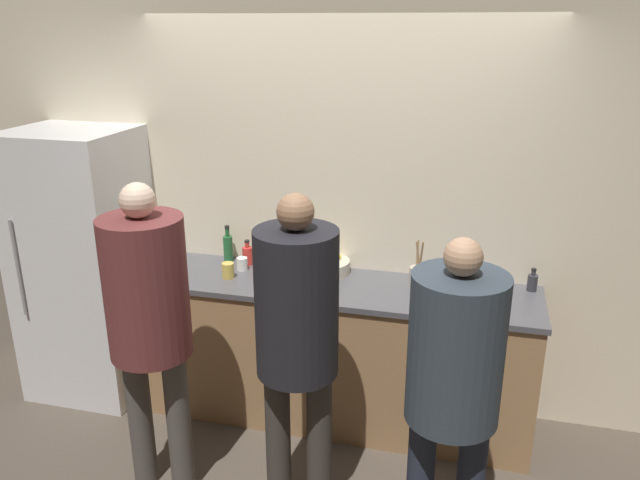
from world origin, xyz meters
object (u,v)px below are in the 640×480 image
(person_left, at_px, (148,310))
(cup_white, at_px, (242,264))
(potted_plant, at_px, (283,255))
(bottle_green, at_px, (228,247))
(bottle_dark, at_px, (532,282))
(cup_yellow, at_px, (228,270))
(person_center, at_px, (297,328))
(person_right, at_px, (454,373))
(bottle_red, at_px, (247,255))
(fruit_bowl, at_px, (325,266))
(refrigerator, at_px, (85,265))
(utensil_crock, at_px, (418,275))

(person_left, height_order, cup_white, person_left)
(potted_plant, bearing_deg, bottle_green, 164.79)
(bottle_dark, xyz_separation_m, cup_yellow, (-1.83, -0.27, -0.01))
(person_center, distance_m, bottle_dark, 1.56)
(person_right, distance_m, cup_yellow, 1.70)
(bottle_red, height_order, cup_white, bottle_red)
(fruit_bowl, xyz_separation_m, potted_plant, (-0.25, -0.08, 0.08))
(cup_yellow, bearing_deg, bottle_red, 81.35)
(refrigerator, distance_m, bottle_red, 1.11)
(utensil_crock, bearing_deg, potted_plant, -179.12)
(person_center, xyz_separation_m, bottle_red, (-0.64, 1.03, -0.06))
(utensil_crock, relative_size, cup_white, 3.48)
(person_center, relative_size, bottle_dark, 12.30)
(person_left, distance_m, bottle_green, 1.08)
(bottle_dark, bearing_deg, utensil_crock, -171.94)
(person_center, distance_m, fruit_bowl, 1.04)
(bottle_green, bearing_deg, potted_plant, -15.21)
(utensil_crock, bearing_deg, person_right, -76.13)
(refrigerator, distance_m, person_right, 2.65)
(fruit_bowl, bearing_deg, bottle_red, 179.88)
(fruit_bowl, distance_m, bottle_green, 0.68)
(cup_white, bearing_deg, fruit_bowl, 10.57)
(person_right, relative_size, bottle_dark, 11.56)
(refrigerator, distance_m, potted_plant, 1.37)
(person_left, xyz_separation_m, person_right, (1.53, -0.11, -0.07))
(person_left, relative_size, cup_white, 21.06)
(fruit_bowl, relative_size, cup_yellow, 3.31)
(fruit_bowl, distance_m, cup_white, 0.53)
(person_right, relative_size, bottle_red, 9.60)
(cup_yellow, bearing_deg, person_center, -49.05)
(cup_yellow, bearing_deg, bottle_green, 111.91)
(cup_yellow, distance_m, potted_plant, 0.36)
(utensil_crock, xyz_separation_m, bottle_green, (-1.27, 0.10, 0.03))
(utensil_crock, bearing_deg, person_center, -116.62)
(cup_white, bearing_deg, bottle_green, 138.86)
(refrigerator, height_order, fruit_bowl, refrigerator)
(person_center, bearing_deg, person_left, -178.73)
(refrigerator, bearing_deg, person_right, -20.71)
(refrigerator, height_order, utensil_crock, refrigerator)
(person_left, height_order, bottle_dark, person_left)
(fruit_bowl, height_order, bottle_red, bottle_red)
(person_right, xyz_separation_m, utensil_crock, (-0.27, 1.08, -0.00))
(fruit_bowl, height_order, potted_plant, potted_plant)
(person_center, bearing_deg, bottle_dark, 42.56)
(person_left, xyz_separation_m, cup_yellow, (0.10, 0.80, -0.09))
(person_right, distance_m, utensil_crock, 1.12)
(person_right, bearing_deg, potted_plant, 136.29)
(bottle_red, xyz_separation_m, potted_plant, (0.27, -0.08, 0.06))
(person_left, relative_size, bottle_dark, 12.33)
(bottle_green, distance_m, cup_white, 0.20)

